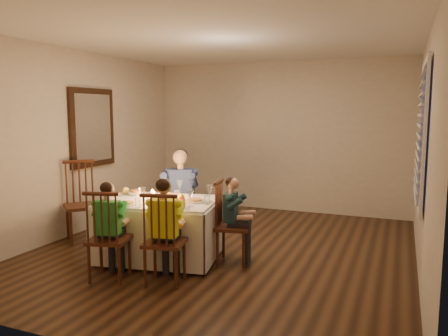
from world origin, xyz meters
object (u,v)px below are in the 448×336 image
at_px(chair_adult, 181,241).
at_px(child_yellow, 165,283).
at_px(child_teal, 233,262).
at_px(child_green, 111,279).
at_px(chair_extra, 84,241).
at_px(serving_bowl, 136,193).
at_px(chair_near_right, 165,283).
at_px(dining_table, 160,217).
at_px(adult, 181,241).
at_px(chair_end, 233,262).
at_px(chair_near_left, 111,279).

distance_m(chair_adult, child_yellow, 1.44).
relative_size(child_yellow, child_teal, 1.09).
bearing_deg(child_green, chair_extra, -55.01).
bearing_deg(serving_bowl, chair_near_right, -42.98).
xyz_separation_m(chair_extra, serving_bowl, (0.89, -0.05, 0.73)).
xyz_separation_m(chair_near_right, serving_bowl, (-0.86, 0.81, 0.73)).
relative_size(child_teal, serving_bowl, 5.19).
distance_m(chair_extra, child_yellow, 1.95).
bearing_deg(chair_near_right, dining_table, -68.05).
bearing_deg(dining_table, child_yellow, -66.29).
bearing_deg(child_teal, serving_bowl, 81.41).
height_order(chair_near_right, child_yellow, child_yellow).
height_order(dining_table, serving_bowl, serving_bowl).
xyz_separation_m(chair_adult, child_yellow, (0.53, -1.34, 0.00)).
height_order(adult, child_yellow, adult).
height_order(dining_table, adult, dining_table).
distance_m(chair_end, serving_bowl, 1.48).
bearing_deg(chair_near_left, serving_bowl, -88.30).
height_order(chair_adult, serving_bowl, serving_bowl).
xyz_separation_m(chair_near_right, chair_extra, (-1.75, 0.85, 0.00)).
bearing_deg(dining_table, adult, 87.01).
relative_size(chair_adult, child_teal, 0.96).
bearing_deg(child_yellow, child_green, -0.05).
bearing_deg(dining_table, chair_near_left, -111.81).
bearing_deg(child_yellow, serving_bowl, -55.36).
bearing_deg(serving_bowl, chair_extra, 176.97).
height_order(chair_end, serving_bowl, serving_bowl).
xyz_separation_m(chair_extra, adult, (1.22, 0.49, 0.00)).
bearing_deg(chair_adult, child_yellow, -84.04).
bearing_deg(chair_near_left, chair_near_right, 177.35).
xyz_separation_m(chair_extra, child_green, (1.17, -0.98, 0.00)).
bearing_deg(chair_extra, child_teal, -49.50).
distance_m(chair_near_right, child_green, 0.60).
bearing_deg(chair_end, chair_extra, 79.70).
distance_m(chair_extra, child_green, 1.52).
height_order(chair_near_right, chair_end, same).
relative_size(chair_near_right, chair_extra, 0.88).
xyz_separation_m(dining_table, child_green, (-0.15, -0.76, -0.50)).
distance_m(child_teal, serving_bowl, 1.48).
bearing_deg(adult, child_teal, -43.80).
bearing_deg(child_yellow, adult, -80.88).
height_order(chair_adult, chair_extra, chair_extra).
bearing_deg(chair_end, child_teal, -0.00).
bearing_deg(chair_adult, adult, 0.00).
xyz_separation_m(adult, child_teal, (0.95, -0.51, 0.00)).
distance_m(chair_near_left, child_green, 0.00).
height_order(chair_end, adult, adult).
bearing_deg(child_yellow, chair_extra, -38.33).
relative_size(chair_near_left, adult, 0.77).
height_order(chair_extra, child_yellow, same).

